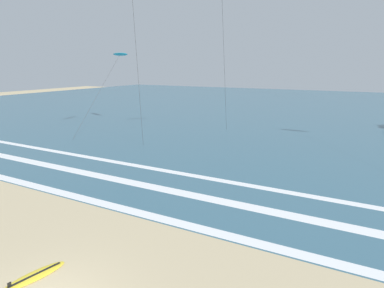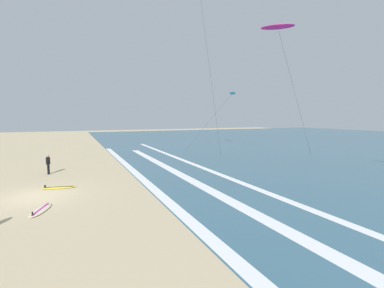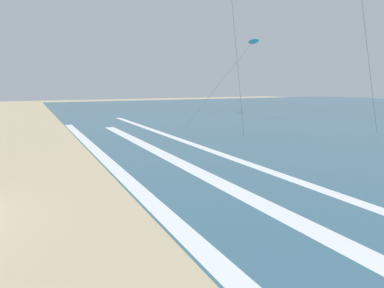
% 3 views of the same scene
% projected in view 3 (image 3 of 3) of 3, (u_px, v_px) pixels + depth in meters
% --- Properties ---
extents(wave_foam_shoreline, '(48.23, 0.64, 0.01)m').
position_uv_depth(wave_foam_shoreline, '(153.00, 204.00, 10.54)').
color(wave_foam_shoreline, white).
rests_on(wave_foam_shoreline, ocean_surface).
extents(wave_foam_mid_break, '(40.80, 0.82, 0.01)m').
position_uv_depth(wave_foam_mid_break, '(234.00, 190.00, 11.96)').
color(wave_foam_mid_break, white).
rests_on(wave_foam_mid_break, ocean_surface).
extents(wave_foam_outer_break, '(55.55, 0.58, 0.01)m').
position_uv_depth(wave_foam_outer_break, '(277.00, 174.00, 14.15)').
color(wave_foam_outer_break, white).
rests_on(wave_foam_outer_break, ocean_surface).
extents(kite_cyan_high_right, '(3.25, 8.86, 8.52)m').
position_uv_depth(kite_cyan_high_right, '(253.00, 42.00, 33.12)').
color(kite_cyan_high_right, '#23A8C6').
rests_on(kite_cyan_high_right, ground).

